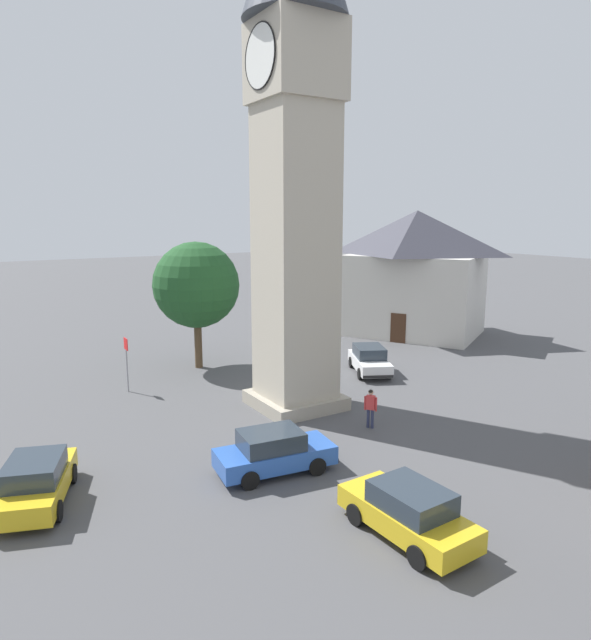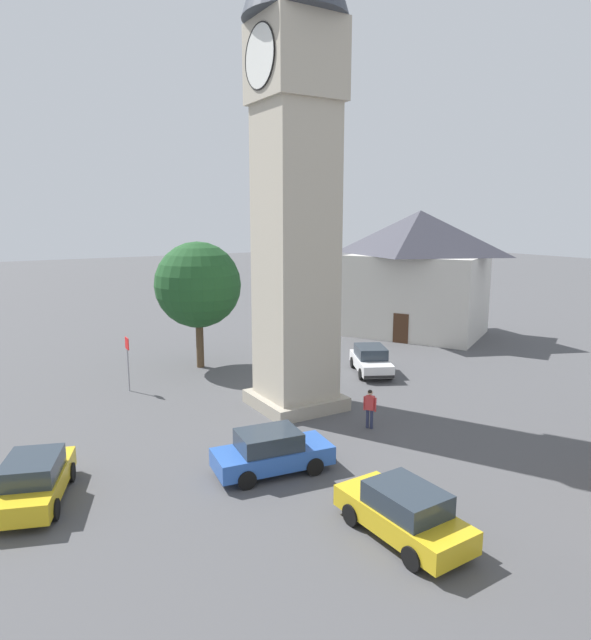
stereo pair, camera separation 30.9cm
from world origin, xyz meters
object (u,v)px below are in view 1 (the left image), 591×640
road_sign (126,356)px  car_blue_kerb (370,360)px  car_red_corner (274,452)px  car_white_side (408,511)px  car_silver_kerb (36,481)px  building_terrace_right (415,272)px  tree (196,285)px  clock_tower (296,87)px  pedestrian (371,405)px

road_sign → car_blue_kerb: bearing=73.4°
car_red_corner → car_white_side: same height
car_silver_kerb → building_terrace_right: size_ratio=0.37×
car_blue_kerb → car_white_side: same height
car_silver_kerb → tree: size_ratio=0.60×
car_red_corner → car_silver_kerb: bearing=-105.2°
car_blue_kerb → car_silver_kerb: same height
building_terrace_right → car_blue_kerb: bearing=-55.6°
clock_tower → pedestrian: (3.98, 1.26, -13.20)m
car_silver_kerb → pedestrian: size_ratio=2.63×
car_red_corner → tree: (-14.19, 2.91, 4.14)m
clock_tower → car_blue_kerb: clock_tower is taller
car_blue_kerb → car_silver_kerb: 19.07m
tree → clock_tower: bearing=8.6°
clock_tower → building_terrace_right: size_ratio=2.00×
car_blue_kerb → car_white_side: 16.42m
car_red_corner → building_terrace_right: (-14.59, 20.44, 3.95)m
pedestrian → road_sign: (-10.31, -7.39, 0.89)m
clock_tower → car_white_side: 17.51m
car_red_corner → tree: 15.06m
car_red_corner → road_sign: road_sign is taller
road_sign → clock_tower: bearing=44.1°
tree → pedestrian: bearing=11.4°
clock_tower → building_terrace_right: bearing=119.5°
clock_tower → road_sign: bearing=-135.9°
car_blue_kerb → car_silver_kerb: size_ratio=1.00×
building_terrace_right → car_red_corner: bearing=-54.5°
car_red_corner → pedestrian: bearing=104.8°
building_terrace_right → road_sign: (2.83, -22.35, -2.82)m
pedestrian → tree: size_ratio=0.23×
clock_tower → tree: clock_tower is taller
car_blue_kerb → car_silver_kerb: (5.97, -18.11, 0.00)m
car_blue_kerb → road_sign: bearing=-106.6°
car_red_corner → pedestrian: pedestrian is taller
car_blue_kerb → tree: bearing=-128.3°
clock_tower → pedestrian: 13.84m
car_red_corner → car_white_side: (5.38, 1.23, 0.00)m
clock_tower → car_red_corner: bearing=-38.0°
car_silver_kerb → car_white_side: 11.30m
building_terrace_right → clock_tower: bearing=-60.5°
car_silver_kerb → car_red_corner: same height
car_white_side → pedestrian: 8.05m
car_blue_kerb → road_sign: (-3.78, -12.68, 1.14)m
car_red_corner → building_terrace_right: bearing=125.5°
car_silver_kerb → car_blue_kerb: bearing=108.3°
car_blue_kerb → pedestrian: 8.40m
building_terrace_right → pedestrian: bearing=-48.7°
car_red_corner → pedestrian: size_ratio=2.55×
pedestrian → tree: bearing=-168.6°
car_silver_kerb → car_red_corner: bearing=74.8°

